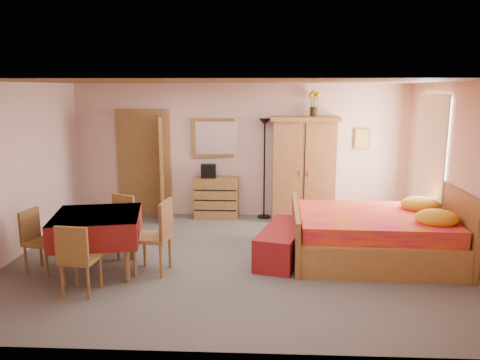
# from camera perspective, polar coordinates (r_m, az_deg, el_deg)

# --- Properties ---
(floor) EXTENTS (6.50, 6.50, 0.00)m
(floor) POSITION_cam_1_polar(r_m,az_deg,el_deg) (7.08, -0.94, -9.64)
(floor) COLOR slate
(floor) RESTS_ON ground
(ceiling) EXTENTS (6.50, 6.50, 0.00)m
(ceiling) POSITION_cam_1_polar(r_m,az_deg,el_deg) (6.62, -1.01, 11.91)
(ceiling) COLOR brown
(ceiling) RESTS_ON wall_back
(wall_back) EXTENTS (6.50, 0.10, 2.60)m
(wall_back) POSITION_cam_1_polar(r_m,az_deg,el_deg) (9.19, 0.03, 3.59)
(wall_back) COLOR beige
(wall_back) RESTS_ON floor
(wall_front) EXTENTS (6.50, 0.10, 2.60)m
(wall_front) POSITION_cam_1_polar(r_m,az_deg,el_deg) (4.30, -3.13, -5.29)
(wall_front) COLOR beige
(wall_front) RESTS_ON floor
(wall_left) EXTENTS (0.10, 5.00, 2.60)m
(wall_left) POSITION_cam_1_polar(r_m,az_deg,el_deg) (7.66, -26.04, 0.90)
(wall_left) COLOR beige
(wall_left) RESTS_ON floor
(wall_right) EXTENTS (0.10, 5.00, 2.60)m
(wall_right) POSITION_cam_1_polar(r_m,az_deg,el_deg) (7.28, 25.48, 0.47)
(wall_right) COLOR beige
(wall_right) RESTS_ON floor
(doorway) EXTENTS (1.06, 0.12, 2.15)m
(doorway) POSITION_cam_1_polar(r_m,az_deg,el_deg) (9.48, -11.53, 1.92)
(doorway) COLOR #9E6B35
(doorway) RESTS_ON floor
(window) EXTENTS (0.08, 1.40, 1.95)m
(window) POSITION_cam_1_polar(r_m,az_deg,el_deg) (8.35, 22.19, 3.02)
(window) COLOR white
(window) RESTS_ON wall_right
(picture_back) EXTENTS (0.30, 0.04, 0.40)m
(picture_back) POSITION_cam_1_polar(r_m,az_deg,el_deg) (9.32, 14.66, 4.88)
(picture_back) COLOR #D8BF59
(picture_back) RESTS_ON wall_back
(chest_of_drawers) EXTENTS (0.85, 0.44, 0.80)m
(chest_of_drawers) POSITION_cam_1_polar(r_m,az_deg,el_deg) (9.18, -2.88, -2.16)
(chest_of_drawers) COLOR olive
(chest_of_drawers) RESTS_ON floor
(wall_mirror) EXTENTS (0.98, 0.13, 0.77)m
(wall_mirror) POSITION_cam_1_polar(r_m,az_deg,el_deg) (9.19, -2.82, 5.15)
(wall_mirror) COLOR silver
(wall_mirror) RESTS_ON wall_back
(stereo) EXTENTS (0.29, 0.22, 0.26)m
(stereo) POSITION_cam_1_polar(r_m,az_deg,el_deg) (9.08, -3.85, 1.10)
(stereo) COLOR black
(stereo) RESTS_ON chest_of_drawers
(floor_lamp) EXTENTS (0.31, 0.31, 1.94)m
(floor_lamp) POSITION_cam_1_polar(r_m,az_deg,el_deg) (9.06, 2.98, 1.36)
(floor_lamp) COLOR black
(floor_lamp) RESTS_ON floor
(wardrobe) EXTENTS (1.29, 0.69, 1.99)m
(wardrobe) POSITION_cam_1_polar(r_m,az_deg,el_deg) (8.97, 7.76, 1.32)
(wardrobe) COLOR #A46537
(wardrobe) RESTS_ON floor
(sunflower_vase) EXTENTS (0.20, 0.20, 0.48)m
(sunflower_vase) POSITION_cam_1_polar(r_m,az_deg,el_deg) (8.96, 8.98, 9.23)
(sunflower_vase) COLOR gold
(sunflower_vase) RESTS_ON wardrobe
(bed) EXTENTS (2.46, 1.97, 1.11)m
(bed) POSITION_cam_1_polar(r_m,az_deg,el_deg) (7.25, 15.92, -4.95)
(bed) COLOR #CF1442
(bed) RESTS_ON floor
(bench) EXTENTS (0.90, 1.53, 0.48)m
(bench) POSITION_cam_1_polar(r_m,az_deg,el_deg) (7.07, 5.21, -7.65)
(bench) COLOR maroon
(bench) RESTS_ON floor
(dining_table) EXTENTS (1.33, 1.33, 0.83)m
(dining_table) POSITION_cam_1_polar(r_m,az_deg,el_deg) (6.79, -16.86, -7.36)
(dining_table) COLOR maroon
(dining_table) RESTS_ON floor
(chair_south) EXTENTS (0.46, 0.46, 0.91)m
(chair_south) POSITION_cam_1_polar(r_m,az_deg,el_deg) (6.17, -18.87, -8.98)
(chair_south) COLOR olive
(chair_south) RESTS_ON floor
(chair_north) EXTENTS (0.54, 0.54, 0.90)m
(chair_north) POSITION_cam_1_polar(r_m,az_deg,el_deg) (7.37, -14.85, -5.47)
(chair_north) COLOR olive
(chair_north) RESTS_ON floor
(chair_west) EXTENTS (0.47, 0.47, 0.88)m
(chair_west) POSITION_cam_1_polar(r_m,az_deg,el_deg) (7.04, -22.94, -6.90)
(chair_west) COLOR olive
(chair_west) RESTS_ON floor
(chair_east) EXTENTS (0.52, 0.52, 1.02)m
(chair_east) POSITION_cam_1_polar(r_m,az_deg,el_deg) (6.57, -10.69, -6.78)
(chair_east) COLOR #A67038
(chair_east) RESTS_ON floor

